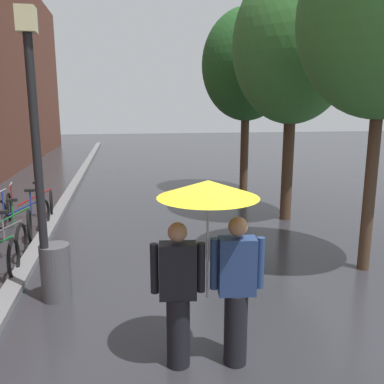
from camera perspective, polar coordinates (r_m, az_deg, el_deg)
name	(u,v)px	position (r m, az deg, el deg)	size (l,w,h in m)	color
ground_plane	(246,340)	(5.43, 7.57, -19.87)	(80.00, 80.00, 0.00)	#2D2D33
kerb_strip	(72,188)	(14.77, -16.43, 0.51)	(0.30, 36.00, 0.12)	slate
street_tree_1	(293,46)	(10.55, 14.01, 19.25)	(2.90, 2.90, 6.15)	#473323
street_tree_2	(247,65)	(13.61, 7.66, 17.16)	(2.85, 2.85, 5.89)	#473323
parked_bicycle_2	(4,226)	(9.47, -24.89, -4.39)	(1.17, 0.85, 0.96)	black
parked_bicycle_3	(23,213)	(10.42, -22.61, -2.78)	(1.14, 0.80, 0.96)	black
parked_bicycle_4	(31,204)	(11.33, -21.68, -1.58)	(1.17, 0.85, 0.96)	black
couple_under_umbrella	(208,248)	(4.38, 2.24, -7.79)	(1.22, 1.08, 2.10)	black
street_lamp_post	(36,139)	(6.00, -21.05, 6.94)	(0.24, 0.24, 4.11)	black
litter_bin	(56,272)	(6.52, -18.53, -10.60)	(0.44, 0.44, 0.85)	#4C4C51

